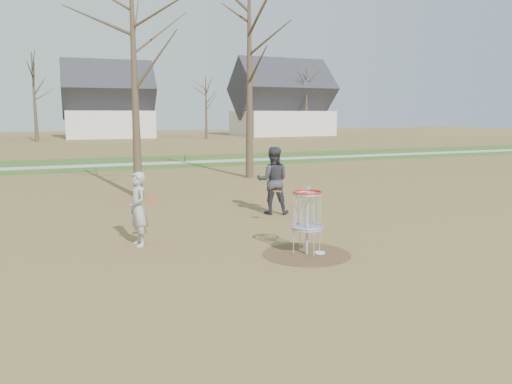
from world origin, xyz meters
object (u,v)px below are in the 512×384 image
Objects in this scene: player_throwing at (273,180)px; disc_golf_basket at (307,210)px; player_standing at (138,209)px; disc_grounded at (320,253)px.

disc_golf_basket is at bearing 98.33° from player_throwing.
disc_grounded is at bearing 48.45° from player_standing.
disc_golf_basket is at bearing 168.21° from disc_grounded.
disc_grounded is (3.31, -2.06, -0.79)m from player_standing.
player_standing reaches higher than disc_golf_basket.
disc_grounded is (-0.82, -4.17, -0.94)m from player_throwing.
disc_golf_basket is (3.04, -2.00, 0.11)m from player_standing.
player_throwing is at bearing 107.34° from player_standing.
player_throwing is 4.35m from disc_grounded.
player_standing is at bearing 148.16° from disc_grounded.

